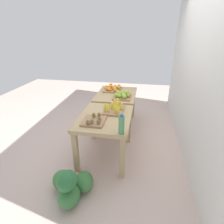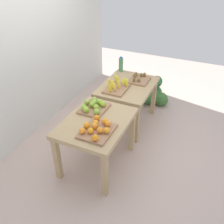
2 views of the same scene
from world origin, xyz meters
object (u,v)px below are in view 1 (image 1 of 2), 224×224
orange_bin (113,88)px  watermelon_pile (71,185)px  banana_crate (114,109)px  display_table_left (116,98)px  apple_bin (122,95)px  kiwi_bin (94,120)px  display_table_right (105,122)px  water_bottle (121,124)px

orange_bin → watermelon_pile: orange_bin is taller
orange_bin → banana_crate: 1.13m
watermelon_pile → display_table_left: bearing=172.8°
display_table_left → apple_bin: bearing=34.1°
display_table_left → banana_crate: (0.91, 0.11, 0.15)m
kiwi_bin → display_table_left: bearing=175.3°
display_table_right → water_bottle: bearing=34.5°
apple_bin → water_bottle: bearing=6.7°
orange_bin → watermelon_pile: (2.22, -0.14, -0.60)m
kiwi_bin → water_bottle: (0.24, 0.43, 0.10)m
display_table_right → apple_bin: size_ratio=2.60×
kiwi_bin → apple_bin: bearing=166.3°
display_table_right → orange_bin: orange_bin is taller
orange_bin → water_bottle: size_ratio=1.72×
display_table_right → apple_bin: (-0.89, 0.16, 0.15)m
orange_bin → display_table_right: bearing=4.9°
watermelon_pile → display_table_right: bearing=164.2°
apple_bin → orange_bin: bearing=-147.7°
apple_bin → display_table_right: bearing=-10.1°
display_table_left → apple_bin: 0.32m
apple_bin → banana_crate: 0.68m
kiwi_bin → watermelon_pile: (0.68, -0.14, -0.59)m
banana_crate → water_bottle: water_bottle is taller
water_bottle → kiwi_bin: bearing=-118.9°
display_table_right → apple_bin: 0.91m
apple_bin → watermelon_pile: apple_bin is taller
display_table_right → banana_crate: size_ratio=2.36×
watermelon_pile → orange_bin: bearing=176.4°
display_table_right → kiwi_bin: 0.28m
display_table_right → water_bottle: 0.60m
orange_bin → watermelon_pile: size_ratio=0.75×
water_bottle → display_table_left: bearing=-168.7°
orange_bin → apple_bin: bearing=32.3°
display_table_left → display_table_right: size_ratio=1.00×
display_table_right → orange_bin: size_ratio=2.22×
orange_bin → banana_crate: banana_crate is taller
display_table_right → banana_crate: 0.28m
banana_crate → watermelon_pile: 1.32m
banana_crate → water_bottle: (0.67, 0.21, 0.08)m
display_table_right → banana_crate: (-0.21, 0.11, 0.15)m
apple_bin → kiwi_bin: size_ratio=1.11×
kiwi_bin → water_bottle: size_ratio=1.32×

